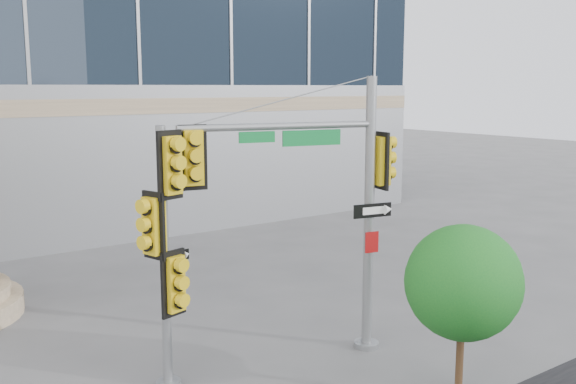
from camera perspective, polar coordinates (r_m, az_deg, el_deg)
main_signal_pole at (r=13.74m, az=3.30°, el=0.48°), size 4.71×1.40×6.15m
secondary_signal_pole at (r=12.46m, az=-10.83°, el=-4.11°), size 0.97×0.69×5.21m
street_tree at (r=12.42m, az=15.35°, el=-8.13°), size 2.21×2.16×3.44m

